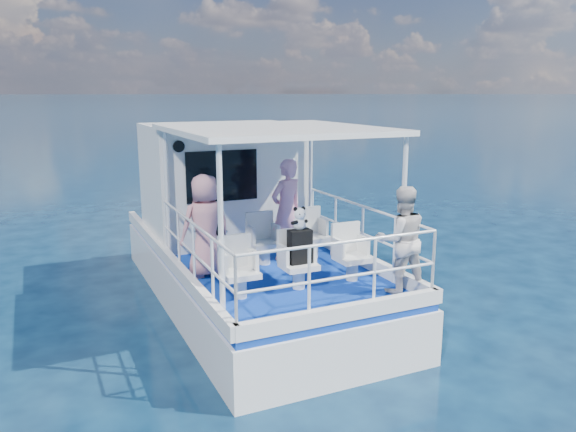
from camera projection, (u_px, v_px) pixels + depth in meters
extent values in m
plane|color=#061B32|center=(270.00, 319.00, 9.34)|extent=(2000.00, 2000.00, 0.00)
cube|color=white|center=(248.00, 299.00, 10.23)|extent=(3.00, 7.00, 1.60)
cube|color=navy|center=(248.00, 254.00, 10.04)|extent=(2.90, 6.90, 0.10)
cube|color=white|center=(223.00, 181.00, 10.95)|extent=(2.85, 2.00, 2.20)
cube|color=white|center=(273.00, 129.00, 8.49)|extent=(3.00, 3.20, 0.08)
cylinder|color=white|center=(221.00, 234.00, 6.85)|extent=(0.07, 0.07, 2.20)
cylinder|color=white|center=(403.00, 214.00, 7.95)|extent=(0.07, 0.07, 2.20)
cylinder|color=white|center=(167.00, 195.00, 9.42)|extent=(0.07, 0.07, 2.20)
cylinder|color=white|center=(310.00, 184.00, 10.52)|extent=(0.07, 0.07, 2.20)
cube|color=silver|center=(212.00, 260.00, 8.92)|extent=(0.48, 0.46, 0.38)
cube|color=silver|center=(265.00, 253.00, 9.28)|extent=(0.48, 0.46, 0.38)
cube|color=silver|center=(313.00, 247.00, 9.65)|extent=(0.48, 0.46, 0.38)
cube|color=silver|center=(240.00, 284.00, 7.76)|extent=(0.48, 0.46, 0.38)
cube|color=silver|center=(299.00, 276.00, 8.13)|extent=(0.48, 0.46, 0.38)
cube|color=silver|center=(352.00, 268.00, 8.50)|extent=(0.48, 0.46, 0.38)
imported|color=#D08790|center=(205.00, 226.00, 8.58)|extent=(0.62, 0.46, 1.59)
imported|color=pink|center=(287.00, 210.00, 9.44)|extent=(0.72, 0.58, 1.72)
imported|color=silver|center=(401.00, 240.00, 7.87)|extent=(0.86, 0.74, 1.53)
cube|color=black|center=(211.00, 235.00, 8.77)|extent=(0.35, 0.20, 0.46)
cube|color=black|center=(300.00, 247.00, 8.04)|extent=(0.33, 0.19, 0.49)
cube|color=black|center=(212.00, 219.00, 8.73)|extent=(0.09, 0.06, 0.06)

